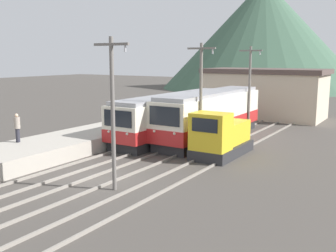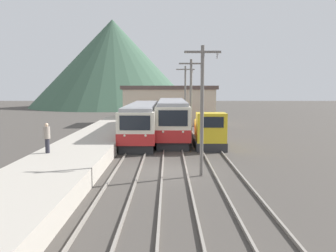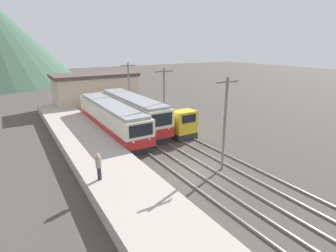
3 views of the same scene
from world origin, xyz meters
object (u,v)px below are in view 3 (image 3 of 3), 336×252
(commuter_train_left, at_px, (111,119))
(catenary_mast_far, at_px, (129,89))
(shunting_locomotive, at_px, (176,124))
(person_on_platform, at_px, (99,165))
(commuter_train_center, at_px, (133,114))
(catenary_mast_near, at_px, (225,121))
(catenary_mast_mid, at_px, (164,101))

(commuter_train_left, xyz_separation_m, catenary_mast_far, (4.31, 4.77, 2.35))
(shunting_locomotive, distance_m, catenary_mast_far, 9.47)
(shunting_locomotive, relative_size, person_on_platform, 2.83)
(commuter_train_left, distance_m, commuter_train_center, 2.85)
(commuter_train_center, xyz_separation_m, shunting_locomotive, (3.00, -4.71, -0.53))
(commuter_train_center, distance_m, catenary_mast_near, 13.83)
(commuter_train_center, distance_m, shunting_locomotive, 5.61)
(person_on_platform, bearing_deg, catenary_mast_far, 60.16)
(shunting_locomotive, relative_size, catenary_mast_far, 0.72)
(catenary_mast_near, height_order, catenary_mast_mid, same)
(commuter_train_center, relative_size, catenary_mast_mid, 1.88)
(catenary_mast_near, distance_m, catenary_mast_mid, 8.90)
(catenary_mast_near, bearing_deg, commuter_train_left, 108.29)
(commuter_train_center, distance_m, person_on_platform, 14.25)
(shunting_locomotive, xyz_separation_m, catenary_mast_near, (-1.49, -8.86, 2.74))
(shunting_locomotive, height_order, catenary_mast_far, catenary_mast_far)
(commuter_train_center, bearing_deg, catenary_mast_mid, -72.11)
(catenary_mast_near, relative_size, catenary_mast_mid, 1.00)
(catenary_mast_near, relative_size, catenary_mast_far, 1.00)
(commuter_train_left, height_order, catenary_mast_mid, catenary_mast_mid)
(commuter_train_center, relative_size, person_on_platform, 7.42)
(commuter_train_center, relative_size, catenary_mast_near, 1.88)
(catenary_mast_far, bearing_deg, catenary_mast_near, -90.00)
(shunting_locomotive, relative_size, catenary_mast_mid, 0.72)
(catenary_mast_mid, relative_size, person_on_platform, 3.93)
(catenary_mast_far, relative_size, person_on_platform, 3.93)
(commuter_train_center, xyz_separation_m, catenary_mast_far, (1.51, 4.23, 2.21))
(shunting_locomotive, distance_m, person_on_platform, 13.00)
(catenary_mast_mid, height_order, catenary_mast_far, same)
(commuter_train_center, bearing_deg, commuter_train_left, -169.12)
(catenary_mast_mid, bearing_deg, person_on_platform, -141.91)
(commuter_train_left, bearing_deg, catenary_mast_far, 47.91)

